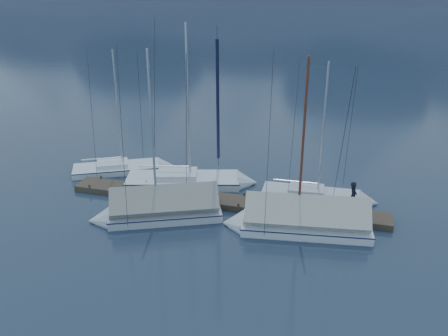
{
  "coord_description": "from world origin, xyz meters",
  "views": [
    {
      "loc": [
        6.25,
        -20.91,
        12.14
      ],
      "look_at": [
        0.0,
        2.0,
        2.2
      ],
      "focal_mm": 38.0,
      "sensor_mm": 36.0,
      "label": 1
    }
  ],
  "objects": [
    {
      "name": "ground",
      "position": [
        0.0,
        0.0,
        0.0
      ],
      "size": [
        1000.0,
        1000.0,
        0.0
      ],
      "primitive_type": "plane",
      "color": "#172334",
      "rests_on": "ground"
    },
    {
      "name": "dock",
      "position": [
        0.0,
        2.0,
        0.11
      ],
      "size": [
        18.0,
        1.5,
        0.54
      ],
      "color": "#382D23",
      "rests_on": "ground"
    },
    {
      "name": "mooring_posts",
      "position": [
        -0.5,
        2.0,
        0.35
      ],
      "size": [
        15.12,
        1.52,
        0.35
      ],
      "color": "#382D23",
      "rests_on": "ground"
    },
    {
      "name": "sailboat_open_left",
      "position": [
        -7.21,
        5.06,
        0.15
      ],
      "size": [
        6.63,
        4.58,
        8.6
      ],
      "color": "silver",
      "rests_on": "ground"
    },
    {
      "name": "sailboat_open_mid",
      "position": [
        -2.14,
        4.17,
        0.18
      ],
      "size": [
        8.28,
        4.25,
        10.54
      ],
      "color": "silver",
      "rests_on": "ground"
    },
    {
      "name": "sailboat_open_right",
      "position": [
        5.46,
        4.03,
        0.15
      ],
      "size": [
        6.59,
        2.81,
        8.63
      ],
      "color": "silver",
      "rests_on": "ground"
    },
    {
      "name": "sailboat_covered_near",
      "position": [
        4.17,
        0.21,
        0.48
      ],
      "size": [
        7.66,
        3.41,
        9.66
      ],
      "color": "silver",
      "rests_on": "ground"
    },
    {
      "name": "sailboat_covered_far",
      "position": [
        -3.1,
        -0.56,
        0.47
      ],
      "size": [
        7.17,
        4.69,
        9.71
      ],
      "color": "silver",
      "rests_on": "ground"
    },
    {
      "name": "person",
      "position": [
        6.91,
        2.45,
        1.16
      ],
      "size": [
        0.44,
        0.63,
        1.65
      ],
      "primitive_type": "imported",
      "rotation": [
        0.0,
        0.0,
        1.49
      ],
      "color": "black",
      "rests_on": "dock"
    }
  ]
}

